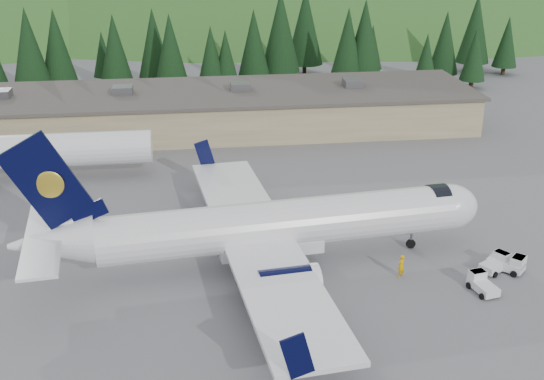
% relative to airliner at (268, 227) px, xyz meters
% --- Properties ---
extents(ground, '(600.00, 600.00, 0.00)m').
position_rel_airliner_xyz_m(ground, '(1.10, 0.12, -3.35)').
color(ground, slate).
extents(airliner, '(37.86, 35.59, 12.56)m').
position_rel_airliner_xyz_m(airliner, '(0.00, 0.00, 0.00)').
color(airliner, white).
rests_on(airliner, ground).
extents(second_airliner, '(27.50, 11.00, 10.05)m').
position_rel_airliner_xyz_m(second_airliner, '(-23.82, 22.12, -0.02)').
color(second_airliner, white).
rests_on(second_airliner, ground).
extents(baggage_tug_a, '(2.89, 2.49, 1.38)m').
position_rel_airliner_xyz_m(baggage_tug_a, '(17.96, -3.25, -2.73)').
color(baggage_tug_a, silver).
rests_on(baggage_tug_a, ground).
extents(baggage_tug_b, '(2.94, 2.95, 1.48)m').
position_rel_airliner_xyz_m(baggage_tug_b, '(18.89, -3.57, -2.68)').
color(baggage_tug_b, silver).
rests_on(baggage_tug_b, ground).
extents(baggage_tug_c, '(1.95, 2.76, 1.36)m').
position_rel_airliner_xyz_m(baggage_tug_c, '(15.44, -6.19, -2.73)').
color(baggage_tug_c, silver).
rests_on(baggage_tug_c, ground).
extents(terminal_building, '(71.00, 17.00, 6.10)m').
position_rel_airliner_xyz_m(terminal_building, '(-3.91, 38.12, -0.72)').
color(terminal_building, gray).
rests_on(terminal_building, ground).
extents(ramp_worker, '(0.83, 0.77, 1.90)m').
position_rel_airliner_xyz_m(ramp_worker, '(10.04, -3.34, -2.40)').
color(ramp_worker, '#E5A500').
rests_on(ramp_worker, ground).
extents(tree_line, '(112.81, 18.36, 14.09)m').
position_rel_airliner_xyz_m(tree_line, '(-1.73, 60.28, 3.85)').
color(tree_line, black).
rests_on(tree_line, ground).
extents(hills, '(614.00, 330.00, 300.00)m').
position_rel_airliner_xyz_m(hills, '(54.43, 207.50, -86.14)').
color(hills, '#2D5C24').
rests_on(hills, ground).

